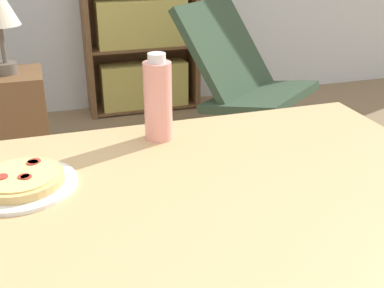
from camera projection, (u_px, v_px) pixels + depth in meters
The scene contains 6 objects.
dining_table at pixel (215, 224), 1.15m from camera, with size 1.25×0.91×0.72m.
pizza_on_plate at pixel (21, 181), 1.12m from camera, with size 0.26×0.26×0.04m.
drink_bottle at pixel (158, 100), 1.34m from camera, with size 0.08×0.08×0.25m.
lounge_chair_far at pixel (246, 104), 2.98m from camera, with size 0.89×0.97×0.88m.
bookshelf at pixel (141, 20), 3.47m from camera, with size 0.83×0.26×1.42m.
side_table at pixel (16, 128), 2.58m from camera, with size 0.34×0.34×0.60m.
Camera 1 is at (-0.36, -1.01, 1.28)m, focal length 45.00 mm.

